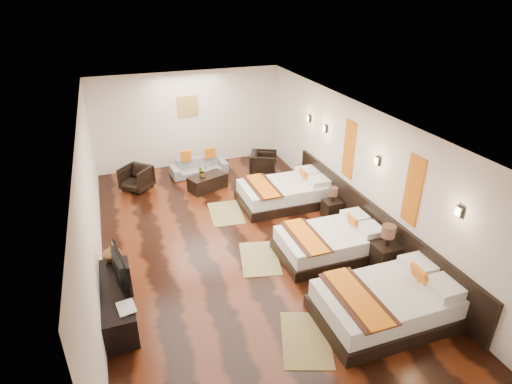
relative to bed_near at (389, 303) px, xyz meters
name	(u,v)px	position (x,y,z in m)	size (l,w,h in m)	color
floor	(237,243)	(-1.70, 2.97, -0.30)	(5.50, 9.50, 0.01)	black
ceiling	(234,116)	(-1.70, 2.97, 2.50)	(5.50, 9.50, 0.01)	white
back_wall	(189,119)	(-1.70, 7.72, 1.10)	(5.50, 0.01, 2.80)	silver
left_wall	(90,206)	(-4.45, 2.97, 1.10)	(0.01, 9.50, 2.80)	silver
right_wall	(356,167)	(1.05, 2.97, 1.10)	(0.01, 9.50, 2.80)	silver
headboard_panel	(369,222)	(1.01, 2.17, 0.15)	(0.08, 6.60, 0.90)	black
bed_near	(389,303)	(0.00, 0.00, 0.00)	(2.33, 1.47, 0.89)	black
bed_mid	(331,242)	(0.00, 1.97, -0.03)	(2.11, 1.33, 0.81)	black
bed_far	(285,192)	(0.00, 4.35, -0.01)	(2.22, 1.40, 0.85)	black
nightstand_a	(385,253)	(0.75, 1.19, 0.03)	(0.48, 0.48, 0.95)	black
nightstand_b	(332,207)	(0.75, 3.30, -0.03)	(0.40, 0.40, 0.78)	black
jute_mat_near	(306,339)	(-1.49, 0.00, -0.30)	(0.75, 1.20, 0.01)	olive
jute_mat_mid	(260,258)	(-1.43, 2.28, -0.30)	(0.75, 1.20, 0.01)	olive
jute_mat_far	(226,213)	(-1.56, 4.32, -0.30)	(0.75, 1.20, 0.01)	olive
tv_console	(118,301)	(-4.20, 1.57, -0.03)	(0.50, 1.80, 0.55)	black
tv	(116,269)	(-4.15, 1.69, 0.52)	(0.96, 0.13, 0.55)	black
book	(118,311)	(-4.20, 0.98, 0.26)	(0.26, 0.35, 0.03)	black
figurine	(112,252)	(-4.20, 2.38, 0.41)	(0.32, 0.32, 0.34)	brown
sofa	(199,167)	(-1.66, 6.83, -0.07)	(1.61, 0.63, 0.47)	gray
armchair_left	(136,178)	(-3.45, 6.41, 0.02)	(0.70, 0.72, 0.65)	black
armchair_right	(264,163)	(0.11, 6.22, 0.03)	(0.72, 0.74, 0.67)	black
coffee_table	(208,182)	(-1.66, 5.78, -0.10)	(1.00, 0.50, 0.40)	black
table_plant	(202,171)	(-1.79, 5.77, 0.25)	(0.27, 0.23, 0.30)	#20551C
orange_panel_a	(413,190)	(1.03, 1.07, 1.40)	(0.04, 0.40, 1.30)	#D86014
orange_panel_b	(349,149)	(1.03, 3.27, 1.40)	(0.04, 0.40, 1.30)	#D86014
sconce_near	(459,212)	(1.01, -0.03, 1.55)	(0.07, 0.12, 0.18)	black
sconce_mid	(377,161)	(1.01, 2.17, 1.55)	(0.07, 0.12, 0.18)	black
sconce_far	(325,128)	(1.01, 4.37, 1.55)	(0.07, 0.12, 0.18)	black
sconce_lounge	(309,118)	(1.01, 5.27, 1.55)	(0.07, 0.12, 0.18)	black
gold_artwork	(188,106)	(-1.70, 7.70, 1.50)	(0.60, 0.04, 0.60)	#AD873F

